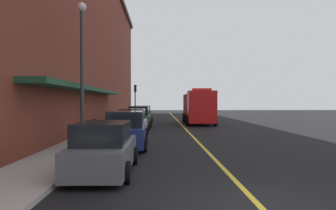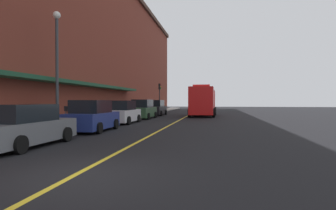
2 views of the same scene
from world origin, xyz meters
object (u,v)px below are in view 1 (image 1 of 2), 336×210
parked_car_3 (139,118)px  traffic_light_near (135,95)px  parked_car_0 (104,149)px  parking_meter_1 (115,119)px  street_lamp_left (82,58)px  parked_car_2 (133,123)px  parked_car_1 (126,131)px  parking_meter_2 (94,128)px  parked_car_4 (143,115)px  fire_truck (198,107)px  parking_meter_0 (125,115)px

parked_car_3 → traffic_light_near: bearing=6.0°
parked_car_0 → parking_meter_1: (-1.34, 13.24, 0.28)m
street_lamp_left → parked_car_3: bearing=80.5°
parked_car_2 → parked_car_0: bearing=-179.3°
parked_car_1 → parking_meter_2: (-1.49, -0.37, 0.20)m
parked_car_3 → parked_car_4: size_ratio=0.96×
parked_car_4 → fire_truck: bearing=-91.4°
parked_car_1 → street_lamp_left: (-2.09, -0.28, 3.54)m
parked_car_2 → parking_meter_0: bearing=10.2°
parked_car_1 → parked_car_4: 18.50m
parking_meter_2 → traffic_light_near: (0.06, 27.82, 2.10)m
parked_car_4 → parked_car_2: bearing=-180.0°
fire_truck → parking_meter_1: bearing=-32.5°
parked_car_1 → street_lamp_left: street_lamp_left is taller
parking_meter_1 → street_lamp_left: street_lamp_left is taller
parked_car_3 → street_lamp_left: bearing=171.3°
parked_car_1 → parking_meter_2: 1.55m
parked_car_0 → parked_car_4: 24.32m
parking_meter_0 → parking_meter_1: bearing=-90.0°
parking_meter_1 → traffic_light_near: size_ratio=0.31×
parked_car_1 → parking_meter_2: parked_car_1 is taller
parked_car_2 → parking_meter_2: parked_car_2 is taller
parked_car_3 → street_lamp_left: (-2.06, -12.29, 3.51)m
parked_car_1 → parking_meter_0: parked_car_1 is taller
parked_car_4 → parking_meter_2: parked_car_4 is taller
parked_car_1 → parked_car_2: bearing=-0.1°
parked_car_1 → fire_truck: (5.69, 18.32, 0.83)m
parked_car_0 → parking_meter_2: bearing=14.2°
parked_car_1 → parking_meter_1: parked_car_1 is taller
parked_car_3 → parking_meter_2: parked_car_3 is taller
parked_car_1 → parked_car_4: parked_car_4 is taller
traffic_light_near → parked_car_3: bearing=-84.8°
traffic_light_near → parked_car_1: bearing=-87.0°
parking_meter_1 → parking_meter_0: bearing=90.0°
parked_car_4 → parked_car_0: bearing=-179.9°
parked_car_1 → parking_meter_0: size_ratio=3.35×
parked_car_2 → parking_meter_2: 6.43m
parking_meter_0 → traffic_light_near: 13.42m
parking_meter_0 → parking_meter_2: bearing=-90.0°
street_lamp_left → traffic_light_near: size_ratio=1.61×
parked_car_1 → traffic_light_near: (-1.43, 27.45, 2.30)m
parked_car_0 → parked_car_1: 5.82m
parked_car_2 → traffic_light_near: (-1.31, 21.54, 2.31)m
parked_car_4 → parking_meter_1: 11.17m
parked_car_3 → parking_meter_2: size_ratio=3.53×
parked_car_4 → parked_car_3: bearing=-179.4°
parked_car_1 → parked_car_3: (-0.03, 12.01, 0.03)m
parked_car_0 → parked_car_2: size_ratio=1.14×
parking_meter_0 → street_lamp_left: (-0.60, -14.48, 3.34)m
parked_car_2 → fire_truck: 13.73m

